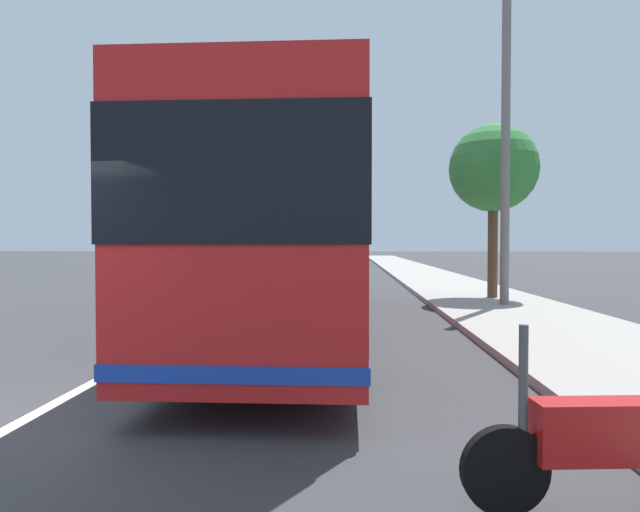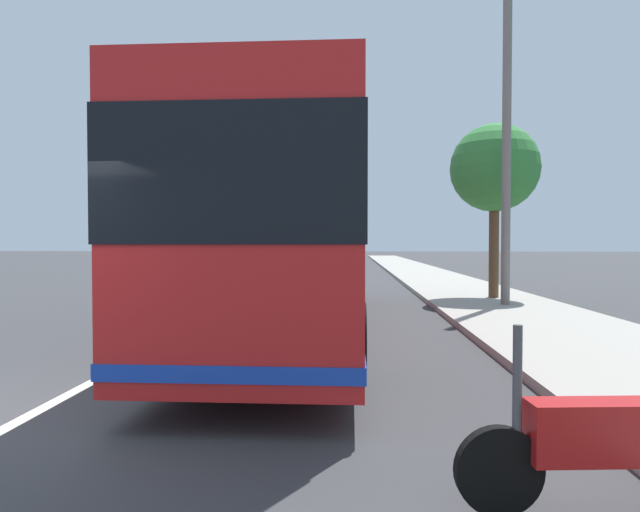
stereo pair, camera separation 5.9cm
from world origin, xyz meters
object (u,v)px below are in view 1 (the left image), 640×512
at_px(coach_bus, 298,232).
at_px(car_ahead_same_lane, 263,259).
at_px(car_side_street, 289,256).
at_px(utility_pole, 505,153).
at_px(car_behind_bus, 332,255).
at_px(roadside_tree_mid_block, 493,169).
at_px(motorcycle_angled, 620,442).

xyz_separation_m(coach_bus, car_ahead_same_lane, (26.54, 5.17, -1.35)).
relative_size(car_side_street, utility_pole, 0.55).
height_order(coach_bus, utility_pole, utility_pole).
relative_size(car_behind_bus, roadside_tree_mid_block, 0.84).
height_order(car_ahead_same_lane, roadside_tree_mid_block, roadside_tree_mid_block).
bearing_deg(motorcycle_angled, car_behind_bus, -90.76).
height_order(coach_bus, roadside_tree_mid_block, roadside_tree_mid_block).
xyz_separation_m(car_side_street, roadside_tree_mid_block, (-31.11, -9.79, 3.34)).
relative_size(car_ahead_same_lane, car_behind_bus, 1.00).
bearing_deg(motorcycle_angled, utility_pole, -107.74).
bearing_deg(coach_bus, car_side_street, 6.66).
height_order(coach_bus, car_side_street, coach_bus).
bearing_deg(car_ahead_same_lane, car_behind_bus, 152.99).
bearing_deg(roadside_tree_mid_block, car_behind_bus, 11.06).
xyz_separation_m(car_side_street, car_behind_bus, (-1.46, -4.00, 0.08)).
height_order(car_ahead_same_lane, car_behind_bus, car_behind_bus).
relative_size(coach_bus, car_side_street, 2.68).
bearing_deg(car_ahead_same_lane, motorcycle_angled, 15.97).
distance_m(car_side_street, car_behind_bus, 4.26).
bearing_deg(car_behind_bus, coach_bus, 177.83).
bearing_deg(motorcycle_angled, car_ahead_same_lane, -81.84).
relative_size(car_side_street, car_ahead_same_lane, 1.03).
xyz_separation_m(car_behind_bus, roadside_tree_mid_block, (-29.65, -5.79, 3.26)).
height_order(car_side_street, utility_pole, utility_pole).
bearing_deg(coach_bus, motorcycle_angled, -158.95).
height_order(coach_bus, car_ahead_same_lane, coach_bus).
bearing_deg(car_side_street, utility_pole, 20.14).
xyz_separation_m(car_side_street, utility_pole, (-32.93, -9.62, 3.51)).
relative_size(motorcycle_angled, car_ahead_same_lane, 0.47).
xyz_separation_m(motorcycle_angled, car_side_street, (43.58, 7.24, 0.19)).
xyz_separation_m(motorcycle_angled, utility_pole, (10.65, -2.38, 3.71)).
bearing_deg(car_ahead_same_lane, roadside_tree_mid_block, 29.01).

